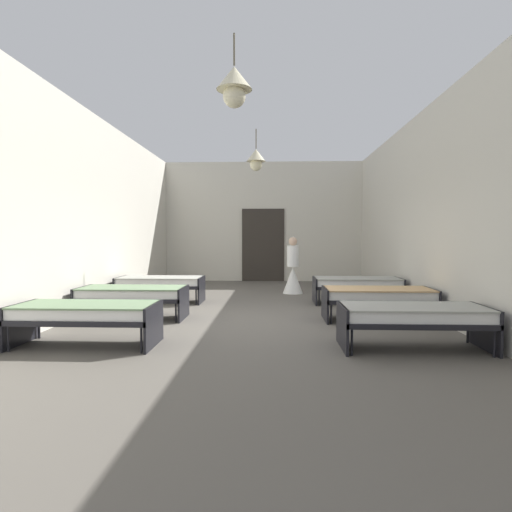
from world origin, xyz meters
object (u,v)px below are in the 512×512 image
at_px(bed_left_row_1, 133,294).
at_px(bed_right_row_1, 378,296).
at_px(bed_left_row_2, 161,283).
at_px(bed_left_row_0, 86,313).
at_px(bed_right_row_0, 413,316).
at_px(nurse_near_aisle, 293,273).
at_px(bed_right_row_2, 357,284).

xyz_separation_m(bed_left_row_1, bed_right_row_1, (4.40, 0.00, 0.00)).
height_order(bed_right_row_1, bed_left_row_2, same).
xyz_separation_m(bed_left_row_0, bed_right_row_0, (4.40, 0.00, 0.00)).
distance_m(bed_right_row_0, nurse_near_aisle, 5.58).
height_order(bed_left_row_0, bed_left_row_2, same).
distance_m(bed_right_row_1, bed_left_row_2, 4.79).
bearing_deg(bed_left_row_0, bed_right_row_1, 23.37).
height_order(bed_left_row_1, nurse_near_aisle, nurse_near_aisle).
xyz_separation_m(bed_left_row_2, nurse_near_aisle, (3.05, 1.62, 0.09)).
height_order(bed_right_row_0, nurse_near_aisle, nurse_near_aisle).
relative_size(bed_right_row_2, nurse_near_aisle, 1.28).
xyz_separation_m(bed_right_row_1, bed_left_row_2, (-4.40, 1.90, 0.00)).
bearing_deg(bed_left_row_0, bed_left_row_2, 90.00).
bearing_deg(bed_right_row_2, bed_left_row_0, -139.16).
distance_m(bed_right_row_0, bed_left_row_2, 5.81).
bearing_deg(bed_right_row_0, bed_right_row_1, 90.00).
bearing_deg(bed_right_row_1, nurse_near_aisle, 110.92).
height_order(bed_right_row_2, nurse_near_aisle, nurse_near_aisle).
bearing_deg(bed_right_row_0, bed_left_row_1, 156.63).
height_order(bed_left_row_0, bed_left_row_1, same).
bearing_deg(nurse_near_aisle, bed_left_row_1, 66.12).
bearing_deg(bed_right_row_2, bed_right_row_0, -90.00).
relative_size(bed_right_row_0, bed_right_row_2, 1.00).
xyz_separation_m(bed_right_row_0, nurse_near_aisle, (-1.34, 5.42, 0.09)).
relative_size(bed_left_row_1, bed_right_row_1, 1.00).
bearing_deg(bed_right_row_2, bed_left_row_2, 180.00).
xyz_separation_m(bed_right_row_2, nurse_near_aisle, (-1.34, 1.62, 0.09)).
bearing_deg(nurse_near_aisle, bed_right_row_0, 121.00).
distance_m(bed_left_row_1, bed_left_row_2, 1.90).
xyz_separation_m(bed_left_row_0, nurse_near_aisle, (3.05, 5.42, 0.09)).
bearing_deg(bed_right_row_0, bed_left_row_2, 139.16).
height_order(bed_left_row_0, nurse_near_aisle, nurse_near_aisle).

